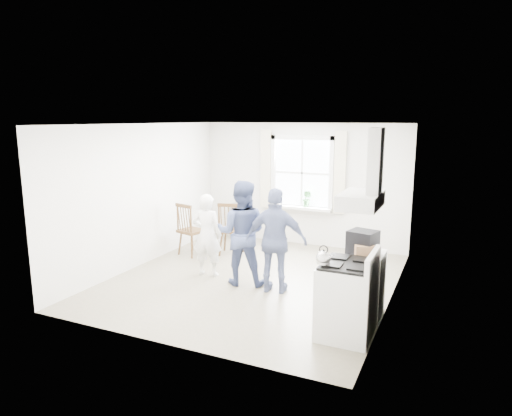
{
  "coord_description": "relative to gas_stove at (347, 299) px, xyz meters",
  "views": [
    {
      "loc": [
        3.08,
        -6.7,
        2.69
      ],
      "look_at": [
        -0.04,
        0.2,
        1.2
      ],
      "focal_mm": 32.0,
      "sensor_mm": 36.0,
      "label": 1
    }
  ],
  "objects": [
    {
      "name": "person_right",
      "position": [
        -1.36,
        1.0,
        0.34
      ],
      "size": [
        1.12,
        1.12,
        1.65
      ],
      "primitive_type": "imported",
      "rotation": [
        0.0,
        0.0,
        3.31
      ],
      "color": "navy",
      "rests_on": "ground"
    },
    {
      "name": "person_left",
      "position": [
        -2.73,
        1.22,
        0.24
      ],
      "size": [
        0.6,
        0.6,
        1.44
      ],
      "primitive_type": "imported",
      "rotation": [
        0.0,
        0.0,
        3.3
      ],
      "color": "white",
      "rests_on": "ground"
    },
    {
      "name": "stereo_stack",
      "position": [
        0.04,
        0.62,
        0.58
      ],
      "size": [
        0.42,
        0.4,
        0.32
      ],
      "color": "black",
      "rests_on": "low_cabinet"
    },
    {
      "name": "person_mid",
      "position": [
        -2.01,
        1.11,
        0.38
      ],
      "size": [
        1.02,
        1.02,
        1.72
      ],
      "primitive_type": "imported",
      "rotation": [
        0.0,
        0.0,
        3.4
      ],
      "color": "#404C77",
      "rests_on": "ground"
    },
    {
      "name": "windsor_chair_b",
      "position": [
        -3.67,
        2.05,
        0.16
      ],
      "size": [
        0.55,
        0.54,
        1.06
      ],
      "color": "#402914",
      "rests_on": "ground"
    },
    {
      "name": "shelf_unit",
      "position": [
        -3.31,
        3.68,
        -0.08
      ],
      "size": [
        0.4,
        0.3,
        0.8
      ],
      "primitive_type": "cube",
      "color": "slate",
      "rests_on": "ground"
    },
    {
      "name": "potted_plant",
      "position": [
        -1.75,
        3.71,
        0.54
      ],
      "size": [
        0.24,
        0.24,
        0.36
      ],
      "primitive_type": "imported",
      "rotation": [
        0.0,
        0.0,
        -0.29
      ],
      "color": "#317034",
      "rests_on": "window_assembly"
    },
    {
      "name": "range_hood",
      "position": [
        0.16,
        -0.0,
        1.42
      ],
      "size": [
        0.45,
        0.76,
        0.94
      ],
      "color": "silver",
      "rests_on": "room_shell"
    },
    {
      "name": "window_assembly",
      "position": [
        -1.91,
        3.8,
        0.98
      ],
      "size": [
        1.88,
        0.24,
        1.7
      ],
      "color": "white",
      "rests_on": "room_shell"
    },
    {
      "name": "cardboard_box",
      "position": [
        0.1,
        0.48,
        0.5
      ],
      "size": [
        0.3,
        0.26,
        0.16
      ],
      "primitive_type": "cube",
      "rotation": [
        0.0,
        0.0,
        0.37
      ],
      "color": "#A1744E",
      "rests_on": "low_cabinet"
    },
    {
      "name": "room_shell",
      "position": [
        -1.91,
        1.35,
        0.82
      ],
      "size": [
        4.62,
        5.12,
        2.64
      ],
      "color": "gray",
      "rests_on": "ground"
    },
    {
      "name": "gas_stove",
      "position": [
        0.0,
        0.0,
        0.0
      ],
      "size": [
        0.68,
        0.76,
        1.12
      ],
      "color": "white",
      "rests_on": "ground"
    },
    {
      "name": "kettle",
      "position": [
        -0.26,
        -0.22,
        0.55
      ],
      "size": [
        0.18,
        0.18,
        0.25
      ],
      "color": "silver",
      "rests_on": "gas_stove"
    },
    {
      "name": "windsor_chair_a",
      "position": [
        -2.91,
        2.41,
        0.17
      ],
      "size": [
        0.55,
        0.54,
        1.08
      ],
      "color": "#402914",
      "rests_on": "ground"
    },
    {
      "name": "low_cabinet",
      "position": [
        0.07,
        0.7,
        -0.03
      ],
      "size": [
        0.5,
        0.55,
        0.9
      ],
      "primitive_type": "cube",
      "color": "silver",
      "rests_on": "ground"
    }
  ]
}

